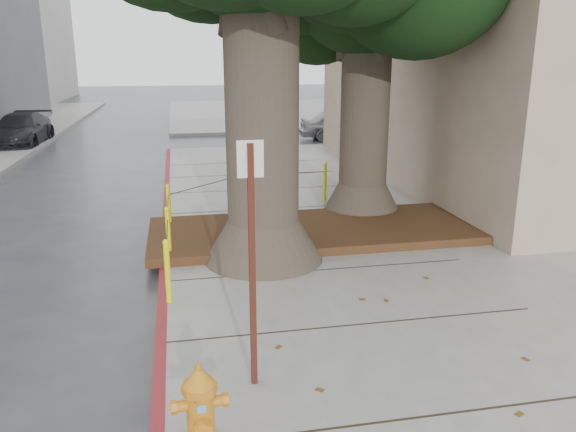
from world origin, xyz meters
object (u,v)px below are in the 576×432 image
fire_hydrant (200,409)px  car_dark (21,130)px  car_silver (343,124)px  car_red (397,127)px  signpost (252,253)px

fire_hydrant → car_dark: size_ratio=0.18×
car_silver → car_red: size_ratio=1.14×
fire_hydrant → car_dark: (-6.33, 20.43, 0.10)m
fire_hydrant → car_dark: 21.39m
signpost → car_red: 20.42m
fire_hydrant → car_silver: size_ratio=0.22×
car_red → signpost: bearing=161.2°
signpost → car_dark: bearing=108.6°
fire_hydrant → car_silver: car_silver is taller
signpost → car_red: (8.94, 18.33, -1.08)m
car_dark → car_silver: bearing=-0.3°
signpost → car_red: bearing=63.0°
car_silver → fire_hydrant: bearing=165.0°
signpost → car_dark: (-6.93, 19.47, -0.97)m
signpost → car_red: size_ratio=0.78×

